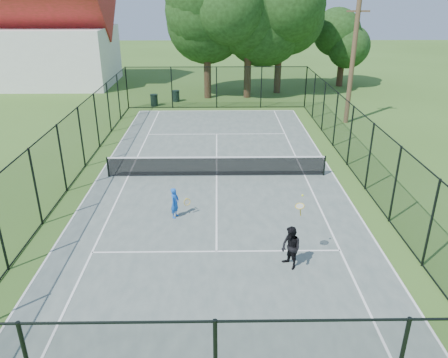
{
  "coord_description": "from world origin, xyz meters",
  "views": [
    {
      "loc": [
        0.06,
        -18.69,
        8.02
      ],
      "look_at": [
        0.3,
        -3.0,
        1.2
      ],
      "focal_mm": 35.0,
      "sensor_mm": 36.0,
      "label": 1
    }
  ],
  "objects_px": {
    "utility_pole": "(352,63)",
    "player_black": "(291,248)",
    "tennis_net": "(217,165)",
    "trash_bin_left": "(154,100)",
    "player_blue": "(175,203)",
    "trash_bin_right": "(176,96)"
  },
  "relations": [
    {
      "from": "utility_pole",
      "to": "player_black",
      "type": "xyz_separation_m",
      "value": [
        -6.2,
        -16.3,
        -3.06
      ]
    },
    {
      "from": "tennis_net",
      "to": "utility_pole",
      "type": "relative_size",
      "value": 1.34
    },
    {
      "from": "trash_bin_left",
      "to": "player_black",
      "type": "distance_m",
      "value": 22.07
    },
    {
      "from": "tennis_net",
      "to": "player_blue",
      "type": "bearing_deg",
      "value": -111.49
    },
    {
      "from": "trash_bin_right",
      "to": "player_black",
      "type": "xyz_separation_m",
      "value": [
        5.46,
        -22.33,
        0.33
      ]
    },
    {
      "from": "trash_bin_left",
      "to": "player_black",
      "type": "height_order",
      "value": "player_black"
    },
    {
      "from": "trash_bin_right",
      "to": "player_blue",
      "type": "bearing_deg",
      "value": -85.15
    },
    {
      "from": "tennis_net",
      "to": "trash_bin_left",
      "type": "relative_size",
      "value": 11.55
    },
    {
      "from": "utility_pole",
      "to": "player_black",
      "type": "relative_size",
      "value": 3.28
    },
    {
      "from": "trash_bin_right",
      "to": "tennis_net",
      "type": "bearing_deg",
      "value": -78.09
    },
    {
      "from": "player_black",
      "to": "tennis_net",
      "type": "bearing_deg",
      "value": 107.4
    },
    {
      "from": "tennis_net",
      "to": "trash_bin_left",
      "type": "height_order",
      "value": "tennis_net"
    },
    {
      "from": "trash_bin_left",
      "to": "player_black",
      "type": "bearing_deg",
      "value": -71.6
    },
    {
      "from": "utility_pole",
      "to": "player_blue",
      "type": "relative_size",
      "value": 6.34
    },
    {
      "from": "trash_bin_left",
      "to": "utility_pole",
      "type": "relative_size",
      "value": 0.12
    },
    {
      "from": "trash_bin_left",
      "to": "utility_pole",
      "type": "bearing_deg",
      "value": -19.4
    },
    {
      "from": "tennis_net",
      "to": "player_black",
      "type": "relative_size",
      "value": 4.39
    },
    {
      "from": "trash_bin_right",
      "to": "player_blue",
      "type": "relative_size",
      "value": 0.72
    },
    {
      "from": "tennis_net",
      "to": "trash_bin_right",
      "type": "bearing_deg",
      "value": 101.91
    },
    {
      "from": "tennis_net",
      "to": "player_black",
      "type": "bearing_deg",
      "value": -72.6
    },
    {
      "from": "trash_bin_left",
      "to": "player_blue",
      "type": "height_order",
      "value": "player_blue"
    },
    {
      "from": "trash_bin_left",
      "to": "trash_bin_right",
      "type": "height_order",
      "value": "trash_bin_left"
    }
  ]
}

